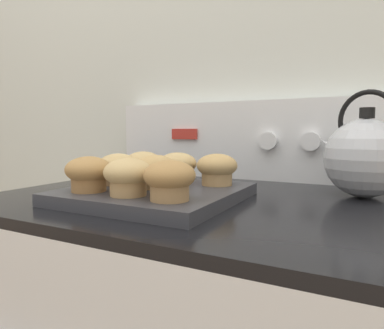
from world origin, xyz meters
TOP-DOWN VIEW (x-y plane):
  - wall_back at (0.00, 0.65)m, footprint 8.00×0.05m
  - control_panel at (0.00, 0.59)m, footprint 0.76×0.07m
  - muffin_pan at (-0.05, 0.24)m, footprint 0.30×0.30m
  - muffin_r0_c0 at (-0.14, 0.15)m, footprint 0.08×0.08m
  - muffin_r0_c1 at (-0.05, 0.15)m, footprint 0.08×0.08m
  - muffin_r0_c2 at (0.03, 0.15)m, footprint 0.08×0.08m
  - muffin_r1_c0 at (-0.14, 0.24)m, footprint 0.08×0.08m
  - muffin_r1_c1 at (-0.05, 0.24)m, footprint 0.08×0.08m
  - muffin_r2_c0 at (-0.14, 0.32)m, footprint 0.08×0.08m
  - muffin_r2_c1 at (-0.06, 0.32)m, footprint 0.08×0.08m
  - muffin_r2_c2 at (0.03, 0.32)m, footprint 0.08×0.08m
  - tea_kettle at (0.29, 0.44)m, footprint 0.17×0.15m

SIDE VIEW (x-z plane):
  - muffin_pan at x=-0.05m, z-range 0.89..0.92m
  - muffin_r0_c0 at x=-0.14m, z-range 0.92..0.98m
  - muffin_r0_c1 at x=-0.05m, z-range 0.92..0.98m
  - muffin_r0_c2 at x=0.03m, z-range 0.92..0.98m
  - muffin_r1_c0 at x=-0.14m, z-range 0.92..0.98m
  - muffin_r1_c1 at x=-0.05m, z-range 0.92..0.98m
  - muffin_r2_c0 at x=-0.14m, z-range 0.92..0.98m
  - muffin_r2_c1 at x=-0.06m, z-range 0.92..0.98m
  - muffin_r2_c2 at x=0.03m, z-range 0.92..0.98m
  - tea_kettle at x=0.29m, z-range 0.87..1.08m
  - control_panel at x=0.00m, z-range 0.89..1.10m
  - wall_back at x=0.00m, z-range 0.00..2.40m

